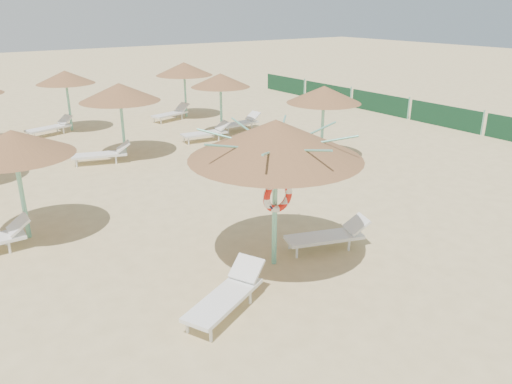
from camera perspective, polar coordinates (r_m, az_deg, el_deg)
ground at (r=11.38m, az=3.90°, el=-7.54°), size 120.00×120.00×0.00m
main_palapa at (r=10.11m, az=2.26°, el=5.97°), size 3.60×3.60×3.22m
lounger_main_a at (r=9.42m, az=-3.26°, el=-11.59°), size 2.06×1.40×0.73m
lounger_main_b at (r=11.76m, az=8.41°, el=-4.90°), size 2.03×1.18×0.71m
palapa_field at (r=19.76m, az=-15.97°, el=11.00°), size 14.58×13.38×2.73m
windbreak_fence at (r=27.43m, az=13.97°, el=9.81°), size 0.08×19.84×1.10m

